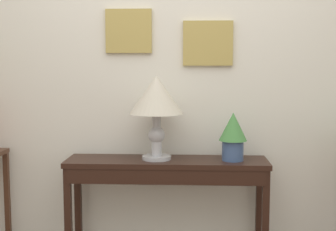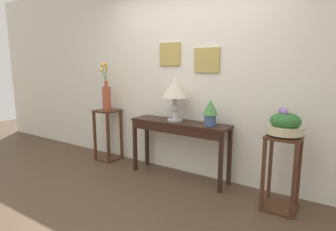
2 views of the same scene
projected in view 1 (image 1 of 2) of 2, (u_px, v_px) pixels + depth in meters
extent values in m
cube|color=silver|center=(172.00, 67.00, 3.37)|extent=(9.00, 0.10, 2.80)
cube|color=tan|center=(129.00, 31.00, 3.29)|extent=(0.33, 0.02, 0.31)
cube|color=#B47E87|center=(129.00, 31.00, 3.28)|extent=(0.26, 0.01, 0.25)
cube|color=tan|center=(208.00, 43.00, 3.27)|extent=(0.35, 0.02, 0.31)
cube|color=#B6889B|center=(208.00, 43.00, 3.27)|extent=(0.28, 0.01, 0.25)
cube|color=black|center=(167.00, 162.00, 3.18)|extent=(1.37, 0.34, 0.03)
cube|color=black|center=(166.00, 177.00, 3.04)|extent=(1.31, 0.03, 0.10)
cube|color=black|center=(68.00, 222.00, 3.12)|extent=(0.04, 0.04, 0.74)
cube|color=black|center=(265.00, 225.00, 3.05)|extent=(0.04, 0.04, 0.74)
cube|color=black|center=(78.00, 209.00, 3.39)|extent=(0.04, 0.04, 0.74)
cube|color=black|center=(259.00, 212.00, 3.33)|extent=(0.04, 0.04, 0.74)
cylinder|color=#B7B7BC|center=(157.00, 157.00, 3.18)|extent=(0.20, 0.20, 0.02)
cylinder|color=#B7B7BC|center=(157.00, 145.00, 3.17)|extent=(0.07, 0.07, 0.14)
sphere|color=#B7B7BC|center=(157.00, 135.00, 3.16)|extent=(0.12, 0.12, 0.12)
cylinder|color=#B7B7BC|center=(156.00, 124.00, 3.15)|extent=(0.06, 0.06, 0.14)
cone|color=beige|center=(156.00, 95.00, 3.13)|extent=(0.36, 0.36, 0.26)
cylinder|color=#3D5684|center=(233.00, 150.00, 3.14)|extent=(0.14, 0.14, 0.14)
cone|color=#478442|center=(233.00, 127.00, 3.12)|extent=(0.19, 0.19, 0.19)
cube|color=#472819|center=(7.00, 203.00, 3.42)|extent=(0.04, 0.04, 0.75)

